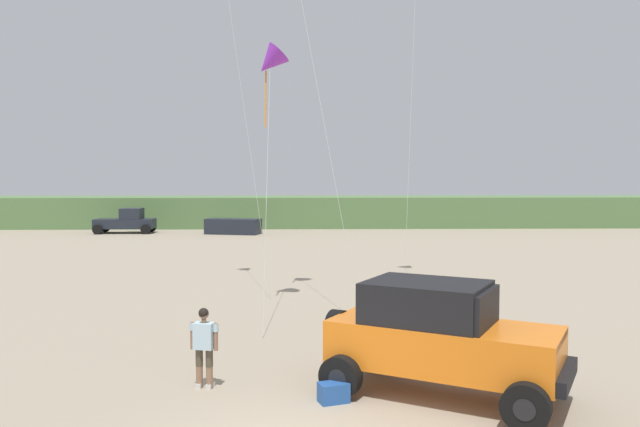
{
  "coord_description": "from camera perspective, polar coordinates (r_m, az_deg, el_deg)",
  "views": [
    {
      "loc": [
        0.17,
        -9.83,
        4.29
      ],
      "look_at": [
        0.54,
        3.55,
        3.56
      ],
      "focal_mm": 35.1,
      "sensor_mm": 36.0,
      "label": 1
    }
  ],
  "objects": [
    {
      "name": "dune_ridge",
      "position": [
        57.57,
        -4.16,
        0.21
      ],
      "size": [
        90.0,
        8.03,
        2.7
      ],
      "primitive_type": "cube",
      "color": "#567A47",
      "rests_on": "ground_plane"
    },
    {
      "name": "distant_sedan",
      "position": [
        49.32,
        -7.92,
        -1.17
      ],
      "size": [
        4.49,
        2.69,
        1.2
      ],
      "primitive_type": "cube",
      "rotation": [
        0.0,
        0.0,
        -0.25
      ],
      "color": "#1E232D",
      "rests_on": "ground_plane"
    },
    {
      "name": "distant_pickup",
      "position": [
        52.01,
        -17.22,
        -0.69
      ],
      "size": [
        4.65,
        2.48,
        1.98
      ],
      "color": "#1E232D",
      "rests_on": "ground_plane"
    },
    {
      "name": "jeep",
      "position": [
        12.78,
        10.88,
        -10.91
      ],
      "size": [
        4.99,
        4.19,
        2.26
      ],
      "color": "orange",
      "rests_on": "ground_plane"
    },
    {
      "name": "kite_yellow_diamond",
      "position": [
        21.3,
        -4.57,
        13.59
      ],
      "size": [
        1.51,
        4.89,
        8.86
      ],
      "color": "purple",
      "rests_on": "ground_plane"
    },
    {
      "name": "person_watching",
      "position": [
        13.28,
        -10.52,
        -11.54
      ],
      "size": [
        0.61,
        0.38,
        1.67
      ],
      "color": "#8C664C",
      "rests_on": "ground_plane"
    },
    {
      "name": "cooler_box",
      "position": [
        12.51,
        1.25,
        -16.0
      ],
      "size": [
        0.65,
        0.52,
        0.38
      ],
      "primitive_type": "cube",
      "rotation": [
        0.0,
        0.0,
        0.32
      ],
      "color": "#23519E",
      "rests_on": "ground_plane"
    }
  ]
}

